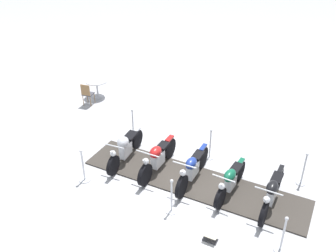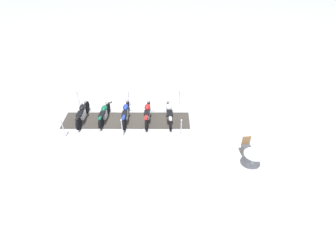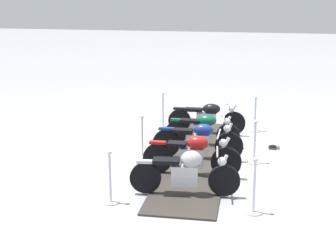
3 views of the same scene
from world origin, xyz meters
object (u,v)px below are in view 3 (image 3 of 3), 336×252
Objects in this scene: motorcycle_maroon at (193,154)px; motorcycle_navy at (199,140)px; stanchion_left_front at (110,187)px; motorcycle_forest at (203,128)px; stanchion_right_mid at (254,149)px; motorcycle_chrome at (186,171)px; stanchion_left_rear at (163,115)px; stanchion_right_front at (254,196)px; stanchion_left_mid at (142,143)px; motorcycle_black at (208,117)px; stanchion_right_rear at (255,120)px; info_placard at (273,145)px.

motorcycle_maroon is 0.99× the size of motorcycle_navy.
stanchion_left_front is (1.31, 2.97, -0.18)m from motorcycle_navy.
stanchion_right_mid reaches higher than motorcycle_forest.
stanchion_right_mid is at bearing 55.23° from motorcycle_chrome.
stanchion_left_rear reaches higher than motorcycle_navy.
motorcycle_forest is at bearing -107.06° from stanchion_left_front.
stanchion_right_front reaches higher than stanchion_left_front.
stanchion_left_front is at bearing -105.00° from motorcycle_forest.
motorcycle_navy is at bearing -177.77° from stanchion_left_mid.
motorcycle_navy is at bearing -85.66° from motorcycle_forest.
stanchion_left_mid is at bearing -120.43° from motorcycle_black.
motorcycle_black is 1.55m from stanchion_left_rear.
motorcycle_maroon reaches higher than motorcycle_forest.
stanchion_left_front is at bearing -116.61° from motorcycle_navy.
motorcycle_navy reaches higher than motorcycle_black.
motorcycle_navy is 3.22m from stanchion_right_rear.
stanchion_left_front is 1.02× the size of stanchion_right_rear.
stanchion_right_front is 4.26m from info_placard.
stanchion_left_front reaches higher than motorcycle_navy.
motorcycle_forest is at bearing 90.56° from motorcycle_maroon.
stanchion_left_rear is at bearing -87.78° from stanchion_left_mid.
motorcycle_black is at bearing -73.22° from stanchion_right_front.
stanchion_left_rear is (1.63, -5.18, -0.15)m from motorcycle_chrome.
motorcycle_maroon is 2.23m from stanchion_right_front.
motorcycle_chrome is 2.07× the size of stanchion_left_mid.
stanchion_right_front is at bearing 92.22° from stanchion_right_mid.
motorcycle_black reaches higher than info_placard.
motorcycle_forest reaches higher than info_placard.
motorcycle_black is 2.07× the size of stanchion_left_front.
stanchion_left_rear is (1.58, -4.02, -0.13)m from motorcycle_maroon.
motorcycle_black reaches higher than motorcycle_chrome.
stanchion_right_mid is 0.98× the size of stanchion_right_front.
motorcycle_maroon is 1.85m from stanchion_left_mid.
motorcycle_maroon reaches higher than motorcycle_chrome.
motorcycle_chrome is 2.08× the size of stanchion_right_mid.
motorcycle_navy is 1.44m from stanchion_left_mid.
stanchion_left_front reaches higher than motorcycle_forest.
stanchion_right_front reaches higher than stanchion_right_rear.
stanchion_left_rear and stanchion_left_front have the same top height.
stanchion_left_front is (1.40, 0.64, -0.19)m from motorcycle_chrome.
stanchion_left_mid is at bearing 2.22° from stanchion_right_mid.
stanchion_left_rear is (1.45, -0.53, -0.13)m from motorcycle_black.
stanchion_right_mid is 2.85× the size of info_placard.
stanchion_right_rear is at bearing 71.03° from motorcycle_chrome.
motorcycle_maroon is 1.80m from stanchion_right_mid.
motorcycle_chrome reaches higher than info_placard.
stanchion_right_rear is at bearing -87.78° from stanchion_right_mid.
stanchion_left_mid is at bearing 141.30° from motorcycle_maroon.
motorcycle_black is 2.08× the size of stanchion_left_mid.
stanchion_left_rear is (0.11, -2.91, 0.02)m from stanchion_left_mid.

